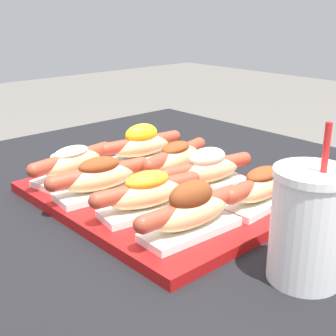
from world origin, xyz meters
TOP-DOWN VIEW (x-y plane):
  - serving_tray at (0.04, -0.01)m, footprint 0.44×0.36m
  - hot_dog_0 at (-0.12, -0.09)m, footprint 0.08×0.20m
  - hot_dog_1 at (-0.02, -0.10)m, footprint 0.08×0.20m
  - hot_dog_2 at (0.09, -0.08)m, footprint 0.09×0.20m
  - hot_dog_3 at (0.19, -0.08)m, footprint 0.07×0.20m
  - hot_dog_4 at (-0.12, 0.07)m, footprint 0.08×0.20m
  - hot_dog_5 at (-0.01, 0.07)m, footprint 0.09×0.19m
  - hot_dog_6 at (0.08, 0.06)m, footprint 0.09×0.20m
  - hot_dog_7 at (0.19, 0.08)m, footprint 0.07×0.20m
  - sauce_bowl at (-0.25, -0.03)m, footprint 0.07×0.07m
  - drink_cup at (0.35, -0.04)m, footprint 0.10×0.10m

SIDE VIEW (x-z plane):
  - serving_tray at x=0.04m, z-range 0.75..0.77m
  - sauce_bowl at x=-0.25m, z-range 0.75..0.77m
  - hot_dog_0 at x=-0.12m, z-range 0.77..0.83m
  - hot_dog_5 at x=-0.01m, z-range 0.77..0.83m
  - hot_dog_7 at x=0.19m, z-range 0.77..0.83m
  - hot_dog_1 at x=-0.02m, z-range 0.76..0.83m
  - hot_dog_2 at x=0.09m, z-range 0.76..0.83m
  - hot_dog_6 at x=0.08m, z-range 0.76..0.84m
  - hot_dog_4 at x=-0.12m, z-range 0.76..0.84m
  - hot_dog_3 at x=0.19m, z-range 0.76..0.84m
  - drink_cup at x=0.35m, z-range 0.72..0.93m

